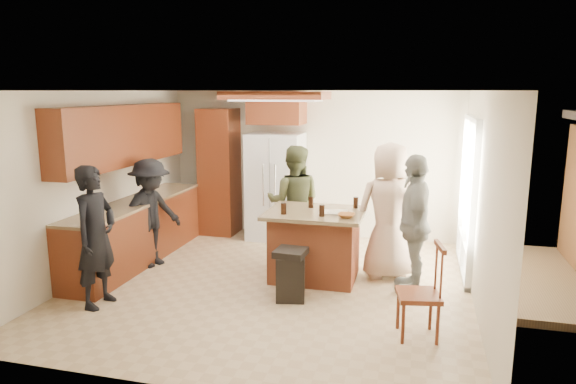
% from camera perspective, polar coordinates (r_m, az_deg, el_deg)
% --- Properties ---
extents(person_front_left, '(0.48, 0.64, 1.67)m').
position_cam_1_polar(person_front_left, '(6.37, -20.57, -4.66)').
color(person_front_left, black).
rests_on(person_front_left, ground).
extents(person_behind_left, '(0.89, 0.62, 1.71)m').
position_cam_1_polar(person_behind_left, '(7.68, 0.67, -1.16)').
color(person_behind_left, '#3C4126').
rests_on(person_behind_left, ground).
extents(person_behind_right, '(1.04, 0.85, 1.84)m').
position_cam_1_polar(person_behind_right, '(6.98, 11.14, -2.08)').
color(person_behind_right, tan).
rests_on(person_behind_right, ground).
extents(person_side_right, '(0.60, 1.06, 1.75)m').
position_cam_1_polar(person_side_right, '(6.59, 13.82, -3.43)').
color(person_side_right, gray).
rests_on(person_side_right, ground).
extents(person_counter, '(0.79, 1.11, 1.56)m').
position_cam_1_polar(person_counter, '(7.60, -15.00, -2.27)').
color(person_counter, black).
rests_on(person_counter, ground).
extents(left_cabinetry, '(0.64, 3.00, 2.30)m').
position_cam_1_polar(left_cabinetry, '(7.82, -16.93, -0.69)').
color(left_cabinetry, maroon).
rests_on(left_cabinetry, ground).
extents(back_wall_units, '(1.80, 0.60, 2.45)m').
position_cam_1_polar(back_wall_units, '(8.95, -6.08, 3.95)').
color(back_wall_units, maroon).
rests_on(back_wall_units, ground).
extents(refrigerator, '(0.90, 0.76, 1.80)m').
position_cam_1_polar(refrigerator, '(8.71, -1.36, 0.61)').
color(refrigerator, white).
rests_on(refrigerator, ground).
extents(kitchen_island, '(1.28, 1.03, 0.93)m').
position_cam_1_polar(kitchen_island, '(6.93, 3.01, -5.80)').
color(kitchen_island, '#A74B2B').
rests_on(kitchen_island, ground).
extents(island_items, '(0.96, 0.72, 0.15)m').
position_cam_1_polar(island_items, '(6.67, 4.86, -2.09)').
color(island_items, silver).
rests_on(island_items, kitchen_island).
extents(trash_bin, '(0.40, 0.40, 0.63)m').
position_cam_1_polar(trash_bin, '(6.29, 0.30, -9.10)').
color(trash_bin, black).
rests_on(trash_bin, ground).
extents(spindle_chair, '(0.49, 0.49, 0.99)m').
position_cam_1_polar(spindle_chair, '(5.50, 14.50, -11.03)').
color(spindle_chair, maroon).
rests_on(spindle_chair, ground).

